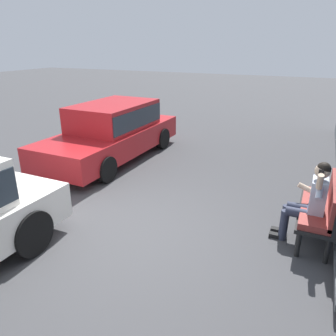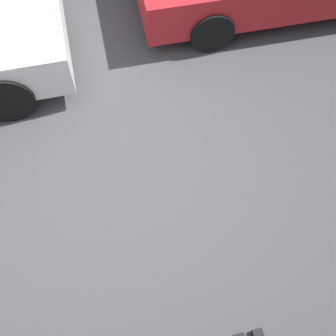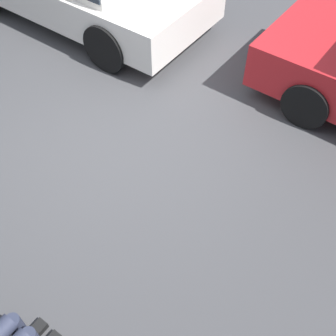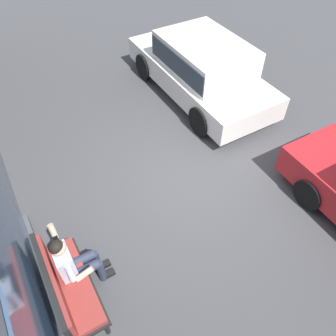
{
  "view_description": "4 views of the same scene",
  "coord_description": "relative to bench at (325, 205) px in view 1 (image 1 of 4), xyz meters",
  "views": [
    {
      "loc": [
        3.92,
        2.6,
        2.95
      ],
      "look_at": [
        -0.96,
        0.33,
        0.9
      ],
      "focal_mm": 35.0,
      "sensor_mm": 36.0,
      "label": 1
    },
    {
      "loc": [
        -0.17,
        2.6,
        4.29
      ],
      "look_at": [
        -0.62,
        0.64,
        0.75
      ],
      "focal_mm": 45.0,
      "sensor_mm": 36.0,
      "label": 2
    },
    {
      "loc": [
        -2.62,
        2.6,
        3.74
      ],
      "look_at": [
        -1.23,
        0.69,
        0.92
      ],
      "focal_mm": 45.0,
      "sensor_mm": 36.0,
      "label": 3
    },
    {
      "loc": [
        -3.62,
        2.6,
        5.09
      ],
      "look_at": [
        -0.43,
        0.73,
        1.07
      ],
      "focal_mm": 35.0,
      "sensor_mm": 36.0,
      "label": 4
    }
  ],
  "objects": [
    {
      "name": "ground_plane",
      "position": [
        1.25,
        -2.9,
        -0.58
      ],
      "size": [
        60.0,
        60.0,
        0.0
      ],
      "primitive_type": "plane",
      "color": "#424244"
    },
    {
      "name": "bench",
      "position": [
        0.0,
        0.0,
        0.0
      ],
      "size": [
        1.51,
        0.55,
        1.01
      ],
      "color": "black",
      "rests_on": "ground_plane"
    },
    {
      "name": "person_on_phone",
      "position": [
        0.21,
        -0.22,
        0.13
      ],
      "size": [
        0.73,
        0.74,
        1.35
      ],
      "color": "#2D3347",
      "rests_on": "ground_plane"
    },
    {
      "name": "parked_car_near",
      "position": [
        -1.96,
        -5.25,
        0.22
      ],
      "size": [
        4.57,
        1.89,
        1.48
      ],
      "color": "red",
      "rests_on": "ground_plane"
    }
  ]
}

